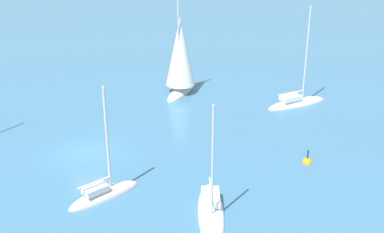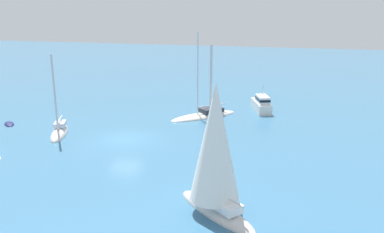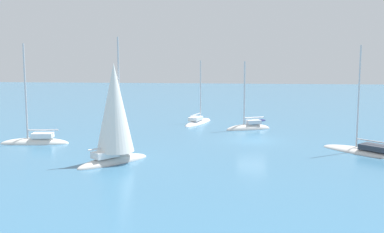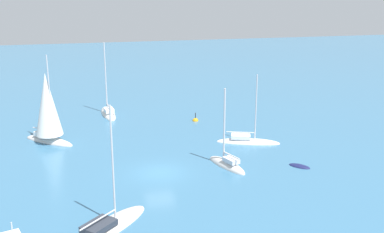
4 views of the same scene
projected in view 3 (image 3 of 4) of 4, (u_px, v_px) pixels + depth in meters
ground_plane at (252, 140)px, 40.92m from camera, size 160.00×160.00×0.00m
sloop at (248, 128)px, 46.76m from camera, size 4.82×2.94×7.38m
skiff at (259, 121)px, 52.68m from camera, size 1.93×1.92×0.39m
sloop_1 at (114, 117)px, 32.06m from camera, size 4.76×5.41×9.20m
yacht at (198, 122)px, 50.88m from camera, size 3.32×6.37×7.28m
sloop_2 at (35, 142)px, 39.25m from camera, size 5.89×2.16×8.93m
yacht_1 at (366, 152)px, 35.48m from camera, size 6.57×6.47×8.60m
channel_buoy at (117, 127)px, 48.23m from camera, size 0.66×0.66×1.28m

